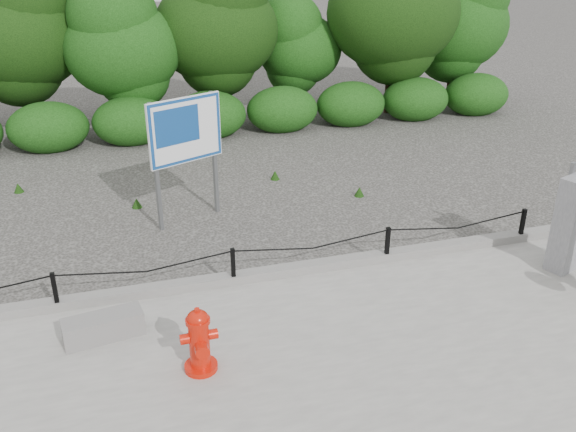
% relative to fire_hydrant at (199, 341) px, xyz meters
% --- Properties ---
extents(ground, '(90.00, 90.00, 0.00)m').
position_rel_fire_hydrant_xyz_m(ground, '(0.79, 1.84, -0.49)').
color(ground, '#2D2B28').
rests_on(ground, ground).
extents(sidewalk, '(14.00, 4.00, 0.08)m').
position_rel_fire_hydrant_xyz_m(sidewalk, '(0.79, -0.16, -0.45)').
color(sidewalk, gray).
rests_on(sidewalk, ground).
extents(curb, '(14.00, 0.22, 0.14)m').
position_rel_fire_hydrant_xyz_m(curb, '(0.79, 1.89, -0.34)').
color(curb, slate).
rests_on(curb, sidewalk).
extents(chain_barrier, '(10.06, 0.06, 0.60)m').
position_rel_fire_hydrant_xyz_m(chain_barrier, '(0.79, 1.84, -0.04)').
color(chain_barrier, black).
rests_on(chain_barrier, sidewalk).
extents(treeline, '(20.45, 3.96, 5.20)m').
position_rel_fire_hydrant_xyz_m(treeline, '(1.54, 10.75, 2.19)').
color(treeline, black).
rests_on(treeline, ground).
extents(fire_hydrant, '(0.45, 0.45, 0.86)m').
position_rel_fire_hydrant_xyz_m(fire_hydrant, '(0.00, 0.00, 0.00)').
color(fire_hydrant, red).
rests_on(fire_hydrant, sidewalk).
extents(concrete_block, '(1.06, 0.51, 0.32)m').
position_rel_fire_hydrant_xyz_m(concrete_block, '(-1.11, 1.00, -0.25)').
color(concrete_block, slate).
rests_on(concrete_block, sidewalk).
extents(utility_cabinet, '(0.66, 0.52, 1.68)m').
position_rel_fire_hydrant_xyz_m(utility_cabinet, '(5.87, 0.86, 0.35)').
color(utility_cabinet, '#949396').
rests_on(utility_cabinet, sidewalk).
extents(advertising_sign, '(1.35, 0.67, 2.34)m').
position_rel_fire_hydrant_xyz_m(advertising_sign, '(0.52, 4.42, 1.16)').
color(advertising_sign, slate).
rests_on(advertising_sign, ground).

